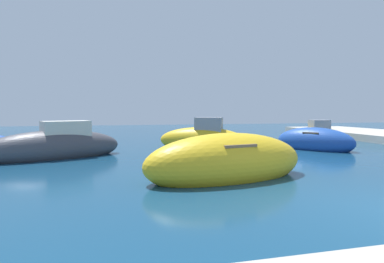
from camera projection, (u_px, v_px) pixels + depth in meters
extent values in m
ellipsoid|color=gold|center=(202.00, 140.00, 17.26)|extent=(5.13, 3.67, 1.48)
cube|color=gray|center=(209.00, 125.00, 17.11)|extent=(1.75, 1.50, 0.85)
ellipsoid|color=#3F3F47|center=(56.00, 148.00, 13.39)|extent=(5.99, 3.98, 1.58)
cube|color=beige|center=(66.00, 129.00, 13.62)|extent=(2.23, 1.80, 0.71)
ellipsoid|color=#1E479E|center=(314.00, 142.00, 16.34)|extent=(3.77, 4.29, 1.53)
cube|color=brown|center=(315.00, 132.00, 16.31)|extent=(1.58, 1.46, 0.08)
ellipsoid|color=gold|center=(227.00, 162.00, 9.35)|extent=(5.61, 2.97, 1.81)
cube|color=brown|center=(227.00, 143.00, 9.31)|extent=(1.35, 1.78, 0.08)
ellipsoid|color=gold|center=(315.00, 136.00, 21.12)|extent=(4.03, 1.74, 1.23)
cube|color=gray|center=(319.00, 125.00, 21.11)|extent=(1.30, 1.00, 0.73)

